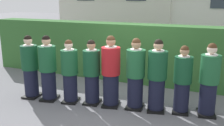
% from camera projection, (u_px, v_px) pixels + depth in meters
% --- Properties ---
extents(ground_plane, '(60.00, 60.00, 0.00)m').
position_uv_depth(ground_plane, '(112.00, 105.00, 6.26)').
color(ground_plane, slate).
extents(student_front_row_0, '(0.42, 0.50, 1.62)m').
position_uv_depth(student_front_row_0, '(30.00, 68.00, 6.61)').
color(student_front_row_0, black).
rests_on(student_front_row_0, ground).
extents(student_front_row_1, '(0.47, 0.56, 1.64)m').
position_uv_depth(student_front_row_1, '(48.00, 70.00, 6.43)').
color(student_front_row_1, black).
rests_on(student_front_row_1, ground).
extents(student_front_row_2, '(0.45, 0.53, 1.56)m').
position_uv_depth(student_front_row_2, '(70.00, 73.00, 6.30)').
color(student_front_row_2, black).
rests_on(student_front_row_2, ground).
extents(student_front_row_3, '(0.42, 0.52, 1.57)m').
position_uv_depth(student_front_row_3, '(92.00, 74.00, 6.21)').
color(student_front_row_3, black).
rests_on(student_front_row_3, ground).
extents(student_in_red_blazer, '(0.49, 0.56, 1.69)m').
position_uv_depth(student_in_red_blazer, '(111.00, 73.00, 6.06)').
color(student_in_red_blazer, black).
rests_on(student_in_red_blazer, ground).
extents(student_front_row_5, '(0.43, 0.54, 1.65)m').
position_uv_depth(student_front_row_5, '(135.00, 76.00, 5.94)').
color(student_front_row_5, black).
rests_on(student_front_row_5, ground).
extents(student_front_row_6, '(0.48, 0.56, 1.65)m').
position_uv_depth(student_front_row_6, '(157.00, 77.00, 5.79)').
color(student_front_row_6, black).
rests_on(student_front_row_6, ground).
extents(student_front_row_7, '(0.40, 0.51, 1.53)m').
position_uv_depth(student_front_row_7, '(182.00, 81.00, 5.72)').
color(student_front_row_7, black).
rests_on(student_front_row_7, ground).
extents(student_front_row_8, '(0.45, 0.54, 1.61)m').
position_uv_depth(student_front_row_8, '(209.00, 82.00, 5.58)').
color(student_front_row_8, black).
rests_on(student_front_row_8, ground).
extents(hedge, '(10.27, 0.70, 1.75)m').
position_uv_depth(hedge, '(138.00, 53.00, 7.88)').
color(hedge, '#33662D').
rests_on(hedge, ground).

